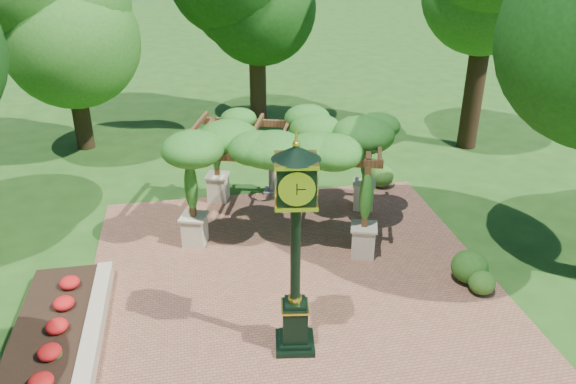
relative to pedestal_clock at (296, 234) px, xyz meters
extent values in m
plane|color=#1E4714|center=(0.40, 0.48, -2.76)|extent=(120.00, 120.00, 0.00)
cube|color=brown|center=(0.40, 1.48, -2.74)|extent=(10.00, 12.00, 0.04)
cube|color=#C6B793|center=(-4.20, 0.98, -2.56)|extent=(0.35, 5.00, 0.40)
cube|color=red|center=(-5.10, 0.98, -2.58)|extent=(1.50, 5.00, 0.36)
cube|color=black|center=(0.00, 0.00, -2.66)|extent=(0.92, 0.92, 0.12)
cube|color=black|center=(0.00, 0.00, -2.12)|extent=(0.57, 0.57, 0.91)
cube|color=yellow|center=(0.00, 0.00, -1.71)|extent=(0.64, 0.64, 0.04)
cylinder|color=black|center=(0.00, 0.00, -0.40)|extent=(0.23, 0.23, 2.32)
cube|color=black|center=(0.00, 0.00, 1.12)|extent=(0.80, 0.80, 0.71)
cylinder|color=beige|center=(-0.05, -0.36, 1.12)|extent=(0.60, 0.12, 0.61)
cone|color=black|center=(0.00, 0.00, 1.67)|extent=(1.03, 1.03, 0.25)
sphere|color=yellow|center=(0.00, 0.00, 1.82)|extent=(0.14, 0.14, 0.14)
cube|color=beige|center=(-1.93, 4.60, -2.31)|extent=(0.75, 0.75, 0.83)
cube|color=#54381D|center=(-1.93, 4.60, -0.99)|extent=(0.19, 0.19, 1.71)
cube|color=beige|center=(2.48, 3.22, -2.31)|extent=(0.75, 0.75, 0.83)
cube|color=#54381D|center=(2.48, 3.22, -0.99)|extent=(0.19, 0.19, 1.71)
cube|color=beige|center=(-1.10, 7.24, -2.31)|extent=(0.75, 0.75, 0.83)
cube|color=#54381D|center=(-1.10, 7.24, -0.99)|extent=(0.19, 0.19, 1.71)
cube|color=beige|center=(3.31, 5.86, -2.31)|extent=(0.75, 0.75, 0.83)
cube|color=#54381D|center=(3.31, 5.86, -0.99)|extent=(0.19, 0.19, 1.71)
cube|color=#54381D|center=(0.28, 3.91, -0.06)|extent=(5.15, 1.73, 0.20)
cube|color=#54381D|center=(1.11, 6.55, -0.06)|extent=(5.15, 1.73, 0.20)
ellipsoid|color=#25611B|center=(0.69, 5.23, 0.19)|extent=(6.11, 4.77, 0.92)
cube|color=gray|center=(0.74, 7.52, -2.71)|extent=(0.74, 0.74, 0.11)
cylinder|color=gray|center=(0.74, 7.52, -2.21)|extent=(0.37, 0.37, 0.99)
cylinder|color=gray|center=(0.74, 7.52, -1.70)|extent=(0.70, 0.70, 0.05)
ellipsoid|color=#2C5C1A|center=(4.77, 1.03, -2.43)|extent=(0.69, 0.69, 0.58)
ellipsoid|color=#245317|center=(4.70, 1.56, -2.31)|extent=(0.94, 0.94, 0.81)
ellipsoid|color=#2C5819|center=(4.37, 7.27, -2.35)|extent=(1.10, 1.10, 0.75)
cylinder|color=#312413|center=(-5.97, 12.96, -1.23)|extent=(0.67, 0.67, 3.05)
ellipsoid|color=#285C1A|center=(-5.97, 12.96, 2.70)|extent=(4.38, 4.38, 4.82)
cylinder|color=#372716|center=(1.23, 14.84, -1.30)|extent=(0.73, 0.73, 2.92)
ellipsoid|color=#133A0E|center=(1.23, 14.84, 2.47)|extent=(4.37, 4.37, 4.61)
cylinder|color=#301F12|center=(9.02, 10.36, -0.79)|extent=(0.74, 0.74, 3.95)
camera|label=1|loc=(-1.81, -9.11, 5.37)|focal=35.00mm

